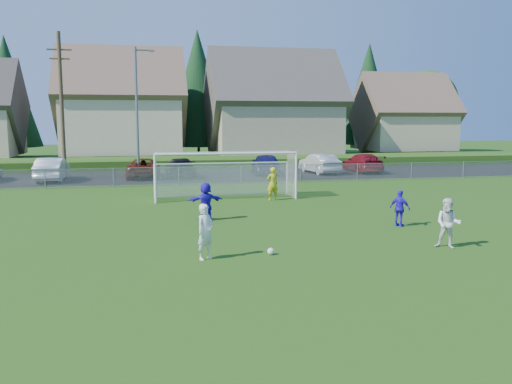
# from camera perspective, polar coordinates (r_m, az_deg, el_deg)

# --- Properties ---
(ground) EXTENTS (160.00, 160.00, 0.00)m
(ground) POSITION_cam_1_polar(r_m,az_deg,el_deg) (13.67, 7.12, -10.31)
(ground) COLOR #193D0C
(ground) RESTS_ON ground
(asphalt_lot) EXTENTS (60.00, 60.00, 0.00)m
(asphalt_lot) POSITION_cam_1_polar(r_m,az_deg,el_deg) (40.21, -5.80, 1.71)
(asphalt_lot) COLOR black
(asphalt_lot) RESTS_ON ground
(grass_embankment) EXTENTS (70.00, 6.00, 0.80)m
(grass_embankment) POSITION_cam_1_polar(r_m,az_deg,el_deg) (47.61, -6.79, 3.11)
(grass_embankment) COLOR #1E420F
(grass_embankment) RESTS_ON ground
(soccer_ball) EXTENTS (0.22, 0.22, 0.22)m
(soccer_ball) POSITION_cam_1_polar(r_m,az_deg,el_deg) (16.99, 1.57, -6.26)
(soccer_ball) COLOR white
(soccer_ball) RESTS_ON ground
(player_white_a) EXTENTS (0.73, 0.70, 1.69)m
(player_white_a) POSITION_cam_1_polar(r_m,az_deg,el_deg) (16.36, -5.35, -4.19)
(player_white_a) COLOR white
(player_white_a) RESTS_ON ground
(player_white_b) EXTENTS (1.02, 0.99, 1.65)m
(player_white_b) POSITION_cam_1_polar(r_m,az_deg,el_deg) (18.76, 19.57, -3.13)
(player_white_b) COLOR white
(player_white_b) RESTS_ON ground
(player_blue_a) EXTENTS (0.78, 0.88, 1.44)m
(player_blue_a) POSITION_cam_1_polar(r_m,az_deg,el_deg) (21.99, 14.91, -1.67)
(player_blue_a) COLOR #2B16D2
(player_blue_a) RESTS_ON ground
(player_blue_b) EXTENTS (1.53, 0.66, 1.59)m
(player_blue_b) POSITION_cam_1_polar(r_m,az_deg,el_deg) (22.58, -5.31, -1.00)
(player_blue_b) COLOR #2B16D2
(player_blue_b) RESTS_ON ground
(goalkeeper) EXTENTS (0.69, 0.52, 1.72)m
(goalkeeper) POSITION_cam_1_polar(r_m,az_deg,el_deg) (28.07, 1.75, 0.88)
(goalkeeper) COLOR gold
(goalkeeper) RESTS_ON ground
(car_b) EXTENTS (1.75, 4.81, 1.57)m
(car_b) POSITION_cam_1_polar(r_m,az_deg,el_deg) (39.24, -20.66, 2.25)
(car_b) COLOR silver
(car_b) RESTS_ON ground
(car_c) EXTENTS (2.47, 5.08, 1.39)m
(car_c) POSITION_cam_1_polar(r_m,az_deg,el_deg) (39.62, -11.74, 2.50)
(car_c) COLOR #57170A
(car_c) RESTS_ON ground
(car_d) EXTENTS (2.03, 4.78, 1.38)m
(car_d) POSITION_cam_1_polar(r_m,az_deg,el_deg) (39.54, -7.99, 2.56)
(car_d) COLOR black
(car_d) RESTS_ON ground
(car_e) EXTENTS (2.51, 4.96, 1.62)m
(car_e) POSITION_cam_1_polar(r_m,az_deg,el_deg) (40.84, 1.04, 2.97)
(car_e) COLOR #171850
(car_e) RESTS_ON ground
(car_f) EXTENTS (2.13, 4.70, 1.50)m
(car_f) POSITION_cam_1_polar(r_m,az_deg,el_deg) (42.14, 6.69, 2.99)
(car_f) COLOR silver
(car_f) RESTS_ON ground
(car_g) EXTENTS (2.23, 5.09, 1.45)m
(car_g) POSITION_cam_1_polar(r_m,az_deg,el_deg) (43.60, 11.17, 3.02)
(car_g) COLOR maroon
(car_g) RESTS_ON ground
(soccer_goal) EXTENTS (7.42, 1.90, 2.50)m
(soccer_goal) POSITION_cam_1_polar(r_m,az_deg,el_deg) (28.75, -3.35, 2.57)
(soccer_goal) COLOR white
(soccer_goal) RESTS_ON ground
(chainlink_fence) EXTENTS (52.06, 0.06, 1.20)m
(chainlink_fence) POSITION_cam_1_polar(r_m,az_deg,el_deg) (34.72, -4.82, 1.79)
(chainlink_fence) COLOR gray
(chainlink_fence) RESTS_ON ground
(streetlight) EXTENTS (1.38, 0.18, 9.00)m
(streetlight) POSITION_cam_1_polar(r_m,az_deg,el_deg) (38.26, -12.35, 8.51)
(streetlight) COLOR slate
(streetlight) RESTS_ON ground
(utility_pole) EXTENTS (1.60, 0.26, 10.00)m
(utility_pole) POSITION_cam_1_polar(r_m,az_deg,el_deg) (39.61, -19.77, 8.65)
(utility_pole) COLOR #473321
(utility_pole) RESTS_ON ground
(houses_row) EXTENTS (53.90, 11.45, 13.27)m
(houses_row) POSITION_cam_1_polar(r_m,az_deg,el_deg) (55.17, -5.56, 10.97)
(houses_row) COLOR tan
(houses_row) RESTS_ON ground
(tree_row) EXTENTS (65.98, 12.36, 13.80)m
(tree_row) POSITION_cam_1_polar(r_m,az_deg,el_deg) (61.29, -7.11, 10.22)
(tree_row) COLOR #382616
(tree_row) RESTS_ON ground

